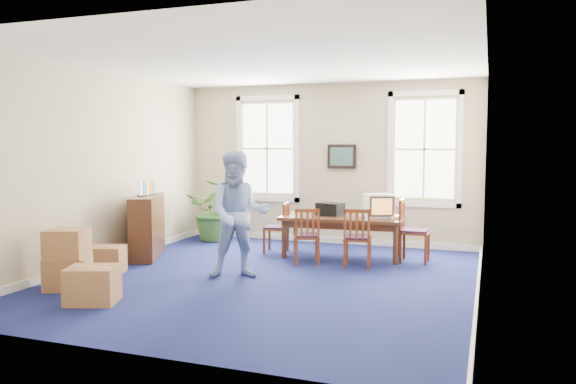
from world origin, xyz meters
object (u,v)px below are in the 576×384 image
(man, at_px, (239,215))
(cardboard_boxes, at_px, (86,257))
(conference_table, at_px, (342,237))
(chair_near_left, at_px, (306,235))
(credenza, at_px, (147,226))
(potted_plant, at_px, (216,210))
(crt_tv, at_px, (379,206))

(man, distance_m, cardboard_boxes, 2.23)
(conference_table, relative_size, chair_near_left, 2.25)
(conference_table, bearing_deg, credenza, -164.14)
(chair_near_left, bearing_deg, man, 40.64)
(chair_near_left, relative_size, potted_plant, 0.74)
(conference_table, distance_m, crt_tv, 0.85)
(chair_near_left, bearing_deg, credenza, -13.75)
(credenza, relative_size, potted_plant, 1.08)
(crt_tv, bearing_deg, chair_near_left, -168.65)
(man, distance_m, credenza, 2.37)
(man, relative_size, cardboard_boxes, 1.23)
(crt_tv, height_order, man, man)
(cardboard_boxes, bearing_deg, potted_plant, 90.87)
(conference_table, xyz_separation_m, chair_near_left, (-0.44, -0.73, 0.11))
(crt_tv, bearing_deg, potted_plant, 144.14)
(potted_plant, height_order, cardboard_boxes, potted_plant)
(credenza, height_order, cardboard_boxes, credenza)
(crt_tv, bearing_deg, credenza, 172.41)
(credenza, distance_m, cardboard_boxes, 2.22)
(conference_table, xyz_separation_m, credenza, (-3.27, -1.15, 0.18))
(crt_tv, bearing_deg, cardboard_boxes, -160.34)
(crt_tv, relative_size, man, 0.26)
(conference_table, xyz_separation_m, cardboard_boxes, (-2.81, -3.32, 0.08))
(conference_table, height_order, cardboard_boxes, cardboard_boxes)
(chair_near_left, distance_m, potted_plant, 2.85)
(crt_tv, xyz_separation_m, chair_near_left, (-1.07, -0.78, -0.46))
(chair_near_left, bearing_deg, conference_table, -143.19)
(conference_table, bearing_deg, crt_tv, 0.88)
(chair_near_left, relative_size, cardboard_boxes, 0.61)
(conference_table, xyz_separation_m, man, (-1.09, -2.00, 0.59))
(cardboard_boxes, bearing_deg, conference_table, 49.69)
(man, relative_size, credenza, 1.37)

